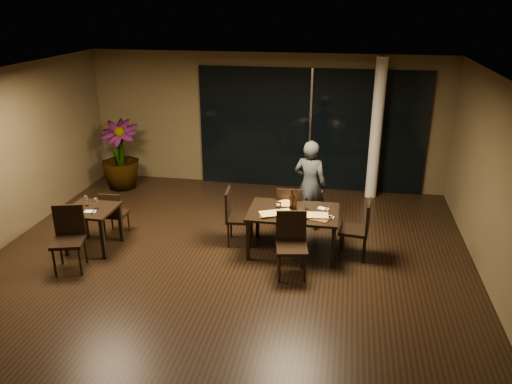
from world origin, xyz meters
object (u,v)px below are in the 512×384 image
at_px(chair_main_far, 289,209).
at_px(chair_main_near, 291,241).
at_px(bottle_c, 292,199).
at_px(chair_main_right, 360,226).
at_px(bottle_b, 295,203).
at_px(main_table, 293,215).
at_px(potted_plant, 120,155).
at_px(diner, 310,185).
at_px(bottle_a, 293,202).
at_px(chair_side_near, 69,234).
at_px(chair_main_left, 235,214).
at_px(side_table, 92,215).
at_px(chair_side_far, 114,212).

height_order(chair_main_far, chair_main_near, chair_main_near).
xyz_separation_m(chair_main_far, bottle_c, (0.10, -0.50, 0.39)).
relative_size(chair_main_right, bottle_b, 4.08).
height_order(main_table, potted_plant, potted_plant).
bearing_deg(chair_main_far, diner, -127.60).
bearing_deg(bottle_a, potted_plant, 151.10).
relative_size(chair_main_right, bottle_c, 2.91).
distance_m(main_table, diner, 1.05).
xyz_separation_m(chair_main_near, chair_side_near, (-3.50, -0.44, 0.01)).
bearing_deg(chair_main_right, main_table, -83.64).
xyz_separation_m(chair_main_left, chair_side_near, (-2.41, -1.31, 0.02)).
bearing_deg(chair_main_right, bottle_a, -87.59).
bearing_deg(diner, side_table, 38.74).
height_order(chair_side_far, chair_side_near, chair_side_near).
xyz_separation_m(main_table, diner, (0.18, 1.02, 0.18)).
bearing_deg(side_table, potted_plant, 105.49).
bearing_deg(main_table, chair_side_far, -179.87).
bearing_deg(chair_main_far, potted_plant, -25.22).
bearing_deg(chair_main_left, chair_main_far, -69.64).
height_order(chair_main_far, chair_side_far, chair_main_far).
height_order(main_table, chair_main_far, chair_main_far).
distance_m(bottle_a, bottle_b, 0.05).
distance_m(chair_side_near, diner, 4.25).
relative_size(chair_side_near, potted_plant, 0.67).
distance_m(chair_side_near, bottle_a, 3.66).
relative_size(diner, bottle_a, 6.32).
relative_size(chair_main_near, chair_side_near, 0.99).
height_order(main_table, bottle_b, bottle_b).
distance_m(chair_main_right, diner, 1.40).
distance_m(chair_main_left, bottle_c, 1.06).
xyz_separation_m(chair_main_near, potted_plant, (-4.25, 3.12, 0.20)).
bearing_deg(bottle_a, side_table, -170.31).
bearing_deg(side_table, bottle_b, 8.96).
height_order(chair_side_far, potted_plant, potted_plant).
bearing_deg(potted_plant, side_table, -74.51).
bearing_deg(main_table, chair_main_far, 103.06).
bearing_deg(potted_plant, chair_side_far, -68.39).
height_order(chair_main_right, bottle_c, bottle_c).
height_order(chair_main_right, diner, diner).
bearing_deg(diner, chair_main_left, 51.56).
xyz_separation_m(chair_main_right, diner, (-0.92, 1.01, 0.29)).
height_order(chair_main_far, diner, diner).
bearing_deg(potted_plant, chair_main_near, -36.27).
relative_size(chair_main_left, chair_side_near, 0.97).
bearing_deg(potted_plant, chair_main_right, -24.19).
xyz_separation_m(main_table, chair_main_right, (1.10, 0.00, -0.11)).
height_order(main_table, bottle_a, bottle_a).
distance_m(chair_side_near, potted_plant, 3.65).
height_order(chair_main_near, chair_main_right, chair_main_near).
bearing_deg(bottle_c, side_table, -170.14).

